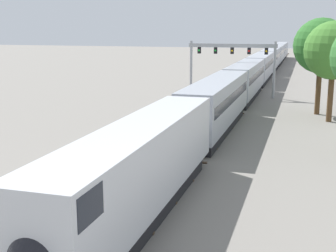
% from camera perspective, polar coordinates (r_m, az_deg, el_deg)
% --- Properties ---
extents(ground_plane, '(400.00, 400.00, 0.00)m').
position_cam_1_polar(ground_plane, '(21.85, -11.94, -13.98)').
color(ground_plane, gray).
extents(track_main, '(2.60, 200.00, 0.16)m').
position_cam_1_polar(track_main, '(78.09, 10.87, 4.92)').
color(track_main, slate).
rests_on(track_main, ground).
extents(track_near, '(2.60, 160.00, 0.16)m').
position_cam_1_polar(track_near, '(59.39, 3.56, 2.91)').
color(track_near, slate).
rests_on(track_near, ground).
extents(passenger_train, '(3.04, 144.42, 4.80)m').
position_cam_1_polar(passenger_train, '(83.72, 11.37, 7.12)').
color(passenger_train, silver).
rests_on(passenger_train, ground).
extents(signal_gantry, '(12.10, 0.49, 7.60)m').
position_cam_1_polar(signal_gantry, '(64.88, 7.85, 8.52)').
color(signal_gantry, '#999BA0').
rests_on(signal_gantry, ground).
extents(trackside_tree_left, '(5.96, 5.96, 10.49)m').
position_cam_1_polar(trackside_tree_left, '(53.38, 18.27, 9.30)').
color(trackside_tree_left, brown).
rests_on(trackside_tree_left, ground).
extents(trackside_tree_mid, '(5.82, 5.82, 10.12)m').
position_cam_1_polar(trackside_tree_mid, '(49.46, 19.65, 8.68)').
color(trackside_tree_mid, brown).
rests_on(trackside_tree_mid, ground).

